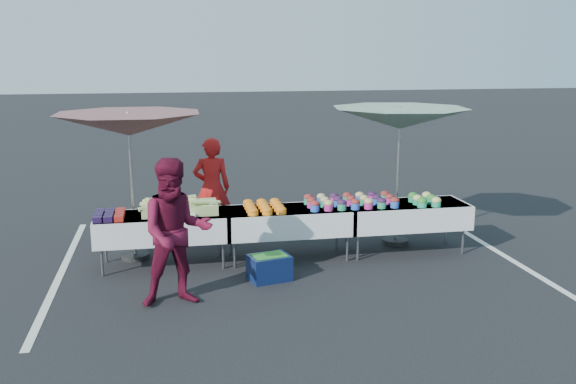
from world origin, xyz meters
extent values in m
plane|color=black|center=(0.00, 0.00, 0.00)|extent=(80.00, 80.00, 0.00)
cube|color=silver|center=(-3.20, 0.00, 0.00)|extent=(0.10, 5.00, 0.00)
cube|color=silver|center=(3.20, 0.00, 0.00)|extent=(0.10, 5.00, 0.00)
cube|color=white|center=(-1.80, 0.00, 0.73)|extent=(1.80, 0.75, 0.04)
cube|color=white|center=(-1.80, 0.00, 0.57)|extent=(1.86, 0.81, 0.36)
cylinder|color=slate|center=(-2.62, -0.29, 0.20)|extent=(0.04, 0.04, 0.39)
cylinder|color=slate|center=(-2.62, 0.29, 0.20)|extent=(0.04, 0.04, 0.39)
cylinder|color=slate|center=(-0.98, -0.29, 0.20)|extent=(0.04, 0.04, 0.39)
cylinder|color=slate|center=(-0.98, 0.29, 0.20)|extent=(0.04, 0.04, 0.39)
cube|color=white|center=(0.00, 0.00, 0.73)|extent=(1.80, 0.75, 0.04)
cube|color=white|center=(0.00, 0.00, 0.57)|extent=(1.86, 0.81, 0.36)
cylinder|color=slate|center=(-0.82, -0.29, 0.20)|extent=(0.04, 0.04, 0.39)
cylinder|color=slate|center=(-0.82, 0.29, 0.20)|extent=(0.04, 0.04, 0.39)
cylinder|color=slate|center=(0.82, -0.29, 0.20)|extent=(0.04, 0.04, 0.39)
cylinder|color=slate|center=(0.82, 0.29, 0.20)|extent=(0.04, 0.04, 0.39)
cube|color=white|center=(1.80, 0.00, 0.73)|extent=(1.80, 0.75, 0.04)
cube|color=white|center=(1.80, 0.00, 0.57)|extent=(1.86, 0.81, 0.36)
cylinder|color=slate|center=(0.98, -0.29, 0.20)|extent=(0.04, 0.04, 0.39)
cylinder|color=slate|center=(0.98, 0.29, 0.20)|extent=(0.04, 0.04, 0.39)
cylinder|color=slate|center=(2.62, -0.29, 0.20)|extent=(0.04, 0.04, 0.39)
cylinder|color=slate|center=(2.62, 0.29, 0.20)|extent=(0.04, 0.04, 0.39)
cube|color=black|center=(-2.65, -0.27, 0.79)|extent=(0.12, 0.12, 0.08)
cube|color=black|center=(-2.65, -0.13, 0.79)|extent=(0.12, 0.12, 0.08)
cube|color=black|center=(-2.65, 0.01, 0.79)|extent=(0.12, 0.12, 0.08)
cube|color=black|center=(-2.65, 0.15, 0.79)|extent=(0.12, 0.12, 0.08)
cube|color=black|center=(-2.51, -0.27, 0.79)|extent=(0.12, 0.12, 0.08)
cube|color=black|center=(-2.51, -0.13, 0.79)|extent=(0.12, 0.12, 0.08)
cube|color=black|center=(-2.51, 0.01, 0.79)|extent=(0.12, 0.12, 0.08)
cube|color=black|center=(-2.51, 0.15, 0.79)|extent=(0.12, 0.12, 0.08)
cube|color=#A22111|center=(-2.37, -0.27, 0.79)|extent=(0.12, 0.12, 0.08)
cube|color=#A22111|center=(-2.37, -0.13, 0.79)|extent=(0.12, 0.12, 0.08)
cube|color=#A22111|center=(-2.37, 0.01, 0.79)|extent=(0.12, 0.12, 0.08)
cube|color=#A22111|center=(-2.37, 0.15, 0.79)|extent=(0.12, 0.12, 0.08)
cube|color=#9EC163|center=(-1.55, 0.05, 0.82)|extent=(1.05, 0.55, 0.14)
cylinder|color=#9EC163|center=(-1.25, 0.20, 0.85)|extent=(0.27, 0.09, 0.10)
cylinder|color=#9EC163|center=(-1.93, 0.10, 0.92)|extent=(0.27, 0.14, 0.07)
cylinder|color=#9EC163|center=(-1.44, -0.06, 0.97)|extent=(0.27, 0.14, 0.09)
cylinder|color=#9EC163|center=(-1.97, 0.08, 0.87)|extent=(0.27, 0.15, 0.10)
cylinder|color=#9EC163|center=(-1.73, -0.01, 0.91)|extent=(0.27, 0.15, 0.08)
cylinder|color=#9EC163|center=(-1.59, 0.09, 0.94)|extent=(0.27, 0.10, 0.10)
cylinder|color=#9EC163|center=(-1.59, -0.03, 0.94)|extent=(0.27, 0.07, 0.08)
cylinder|color=#9EC163|center=(-1.68, -0.13, 0.90)|extent=(0.27, 0.14, 0.09)
cylinder|color=#9EC163|center=(-1.71, 0.25, 0.92)|extent=(0.27, 0.12, 0.08)
cylinder|color=#9EC163|center=(-1.09, 0.14, 0.87)|extent=(0.27, 0.16, 0.08)
cylinder|color=#9EC163|center=(-1.86, 0.01, 0.92)|extent=(0.27, 0.11, 0.07)
cylinder|color=#9EC163|center=(-1.64, -0.18, 0.85)|extent=(0.27, 0.10, 0.07)
cylinder|color=#9EC163|center=(-1.44, 0.19, 0.93)|extent=(0.27, 0.12, 0.08)
cylinder|color=#9EC163|center=(-1.98, -0.17, 0.90)|extent=(0.27, 0.15, 0.08)
cylinder|color=#9EC163|center=(-1.89, 0.09, 0.94)|extent=(0.27, 0.10, 0.08)
cylinder|color=#9EC163|center=(-1.34, 0.00, 0.90)|extent=(0.27, 0.16, 0.10)
cylinder|color=#9EC163|center=(-1.83, -0.02, 0.97)|extent=(0.27, 0.12, 0.09)
cylinder|color=#9EC163|center=(-1.28, -0.18, 0.95)|extent=(0.27, 0.09, 0.07)
cylinder|color=#9EC163|center=(-1.22, -0.15, 0.88)|extent=(0.27, 0.10, 0.09)
cube|color=white|center=(-1.50, -0.30, 0.78)|extent=(0.30, 0.25, 0.05)
cylinder|color=orange|center=(-0.55, -0.28, 0.78)|extent=(0.15, 0.15, 0.05)
ellipsoid|color=#EF3E0D|center=(-0.55, -0.28, 0.81)|extent=(0.15, 0.15, 0.08)
cylinder|color=orange|center=(-0.55, -0.10, 0.78)|extent=(0.15, 0.15, 0.05)
ellipsoid|color=#EF3E0D|center=(-0.55, -0.10, 0.81)|extent=(0.15, 0.15, 0.08)
cylinder|color=orange|center=(-0.55, 0.08, 0.78)|extent=(0.15, 0.15, 0.05)
ellipsoid|color=#EF3E0D|center=(-0.55, 0.08, 0.81)|extent=(0.15, 0.15, 0.08)
cylinder|color=orange|center=(-0.55, 0.26, 0.78)|extent=(0.15, 0.15, 0.05)
ellipsoid|color=#EF3E0D|center=(-0.55, 0.26, 0.81)|extent=(0.15, 0.15, 0.08)
cylinder|color=orange|center=(-0.35, -0.28, 0.78)|extent=(0.15, 0.15, 0.05)
ellipsoid|color=#EF3E0D|center=(-0.35, -0.28, 0.81)|extent=(0.15, 0.15, 0.08)
cylinder|color=orange|center=(-0.35, -0.10, 0.78)|extent=(0.15, 0.15, 0.05)
ellipsoid|color=#EF3E0D|center=(-0.35, -0.10, 0.81)|extent=(0.15, 0.15, 0.08)
cylinder|color=orange|center=(-0.35, 0.08, 0.78)|extent=(0.15, 0.15, 0.05)
ellipsoid|color=#EF3E0D|center=(-0.35, 0.08, 0.81)|extent=(0.15, 0.15, 0.08)
cylinder|color=orange|center=(-0.35, 0.26, 0.78)|extent=(0.15, 0.15, 0.05)
ellipsoid|color=#EF3E0D|center=(-0.35, 0.26, 0.81)|extent=(0.15, 0.15, 0.08)
cylinder|color=orange|center=(-0.15, -0.28, 0.78)|extent=(0.15, 0.15, 0.05)
ellipsoid|color=#EF3E0D|center=(-0.15, -0.28, 0.81)|extent=(0.15, 0.15, 0.08)
cylinder|color=orange|center=(-0.15, -0.10, 0.78)|extent=(0.15, 0.15, 0.05)
ellipsoid|color=#EF3E0D|center=(-0.15, -0.10, 0.81)|extent=(0.15, 0.15, 0.08)
cylinder|color=orange|center=(-0.15, 0.08, 0.78)|extent=(0.15, 0.15, 0.05)
ellipsoid|color=#EF3E0D|center=(-0.15, 0.08, 0.81)|extent=(0.15, 0.15, 0.08)
cylinder|color=orange|center=(-0.15, 0.26, 0.78)|extent=(0.15, 0.15, 0.05)
ellipsoid|color=#EF3E0D|center=(-0.15, 0.26, 0.81)|extent=(0.15, 0.15, 0.08)
cylinder|color=blue|center=(0.35, -0.22, 0.80)|extent=(0.13, 0.13, 0.10)
ellipsoid|color=maroon|center=(0.35, -0.22, 0.86)|extent=(0.14, 0.14, 0.10)
cylinder|color=#C92B88|center=(0.35, 0.00, 0.80)|extent=(0.13, 0.13, 0.10)
ellipsoid|color=maroon|center=(0.35, 0.00, 0.86)|extent=(0.14, 0.14, 0.10)
cylinder|color=#259767|center=(0.35, 0.22, 0.80)|extent=(0.13, 0.13, 0.10)
ellipsoid|color=maroon|center=(0.35, 0.22, 0.86)|extent=(0.14, 0.14, 0.10)
cylinder|color=#C92B88|center=(0.55, -0.22, 0.80)|extent=(0.13, 0.13, 0.10)
ellipsoid|color=#9F8F4D|center=(0.55, -0.22, 0.86)|extent=(0.14, 0.14, 0.10)
cylinder|color=#259767|center=(0.55, 0.00, 0.80)|extent=(0.13, 0.13, 0.10)
ellipsoid|color=#9F8F4D|center=(0.55, 0.00, 0.86)|extent=(0.14, 0.14, 0.10)
cylinder|color=blue|center=(0.55, 0.22, 0.80)|extent=(0.13, 0.13, 0.10)
ellipsoid|color=#9F8F4D|center=(0.55, 0.22, 0.86)|extent=(0.14, 0.14, 0.10)
cylinder|color=#259767|center=(0.75, -0.22, 0.80)|extent=(0.13, 0.13, 0.10)
ellipsoid|color=#251230|center=(0.75, -0.22, 0.86)|extent=(0.14, 0.14, 0.10)
cylinder|color=blue|center=(0.75, 0.00, 0.80)|extent=(0.13, 0.13, 0.10)
ellipsoid|color=#251230|center=(0.75, 0.00, 0.86)|extent=(0.14, 0.14, 0.10)
cylinder|color=#C92B88|center=(0.75, 0.22, 0.80)|extent=(0.13, 0.13, 0.10)
ellipsoid|color=#251230|center=(0.75, 0.22, 0.86)|extent=(0.14, 0.14, 0.10)
cylinder|color=blue|center=(0.95, -0.22, 0.80)|extent=(0.13, 0.13, 0.10)
ellipsoid|color=maroon|center=(0.95, -0.22, 0.86)|extent=(0.14, 0.14, 0.10)
cylinder|color=#C92B88|center=(0.95, 0.00, 0.80)|extent=(0.13, 0.13, 0.10)
ellipsoid|color=maroon|center=(0.95, 0.00, 0.86)|extent=(0.14, 0.14, 0.10)
cylinder|color=#259767|center=(0.95, 0.22, 0.80)|extent=(0.13, 0.13, 0.10)
ellipsoid|color=maroon|center=(0.95, 0.22, 0.86)|extent=(0.14, 0.14, 0.10)
cylinder|color=#C92B88|center=(1.15, -0.22, 0.80)|extent=(0.13, 0.13, 0.10)
ellipsoid|color=#9F8F4D|center=(1.15, -0.22, 0.86)|extent=(0.14, 0.14, 0.10)
cylinder|color=#259767|center=(1.15, 0.00, 0.80)|extent=(0.13, 0.13, 0.10)
ellipsoid|color=#9F8F4D|center=(1.15, 0.00, 0.86)|extent=(0.14, 0.14, 0.10)
cylinder|color=blue|center=(1.15, 0.22, 0.80)|extent=(0.13, 0.13, 0.10)
ellipsoid|color=#9F8F4D|center=(1.15, 0.22, 0.86)|extent=(0.14, 0.14, 0.10)
cylinder|color=#259767|center=(1.35, -0.22, 0.80)|extent=(0.13, 0.13, 0.10)
ellipsoid|color=#251230|center=(1.35, -0.22, 0.86)|extent=(0.14, 0.14, 0.10)
cylinder|color=blue|center=(1.35, 0.00, 0.80)|extent=(0.13, 0.13, 0.10)
ellipsoid|color=#251230|center=(1.35, 0.00, 0.86)|extent=(0.14, 0.14, 0.10)
cylinder|color=#C92B88|center=(1.35, 0.22, 0.80)|extent=(0.13, 0.13, 0.10)
ellipsoid|color=#251230|center=(1.35, 0.22, 0.86)|extent=(0.14, 0.14, 0.10)
cylinder|color=blue|center=(1.55, -0.22, 0.80)|extent=(0.13, 0.13, 0.10)
ellipsoid|color=maroon|center=(1.55, -0.22, 0.86)|extent=(0.14, 0.14, 0.10)
cylinder|color=#C92B88|center=(1.55, 0.00, 0.80)|extent=(0.13, 0.13, 0.10)
ellipsoid|color=maroon|center=(1.55, 0.00, 0.86)|extent=(0.14, 0.14, 0.10)
cylinder|color=#259767|center=(1.55, 0.22, 0.80)|extent=(0.13, 0.13, 0.10)
ellipsoid|color=maroon|center=(1.55, 0.22, 0.86)|extent=(0.14, 0.14, 0.10)
cylinder|color=#259767|center=(1.95, -0.28, 0.79)|extent=(0.14, 0.14, 0.08)
ellipsoid|color=#1F7721|center=(1.95, -0.28, 0.84)|extent=(0.14, 0.14, 0.11)
cylinder|color=#259767|center=(1.95, -0.10, 0.79)|extent=(0.14, 0.14, 0.08)
ellipsoid|color=tan|center=(1.95, -0.10, 0.84)|extent=(0.14, 0.14, 0.11)
cylinder|color=#259767|center=(1.95, 0.08, 0.79)|extent=(0.14, 0.14, 0.08)
ellipsoid|color=#1F7721|center=(1.95, 0.08, 0.84)|extent=(0.14, 0.14, 0.11)
cylinder|color=#259767|center=(2.17, -0.28, 0.79)|extent=(0.14, 0.14, 0.08)
ellipsoid|color=tan|center=(2.17, -0.28, 0.84)|extent=(0.14, 0.14, 0.11)
cylinder|color=#259767|center=(2.17, -0.10, 0.79)|extent=(0.14, 0.14, 0.08)
ellipsoid|color=#1F7721|center=(2.17, -0.10, 0.84)|extent=(0.14, 0.14, 0.11)
cylinder|color=#259767|center=(2.17, 0.08, 0.79)|extent=(0.14, 0.14, 0.08)
ellipsoid|color=tan|center=(2.17, 0.08, 0.84)|extent=(0.14, 0.14, 0.11)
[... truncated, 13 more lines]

